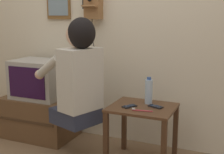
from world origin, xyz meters
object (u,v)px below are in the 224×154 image
object	(u,v)px
television	(39,79)
cell_phone_spare	(156,106)
cell_phone_held	(130,106)
person	(78,73)
wall_phone_antique	(93,2)
water_bottle	(149,91)
toothbrush	(141,110)

from	to	relation	value
television	cell_phone_spare	distance (m)	1.30
television	cell_phone_spare	xyz separation A→B (m)	(1.29, -0.12, -0.10)
television	cell_phone_held	bearing A→B (deg)	-10.76
person	television	bearing A→B (deg)	86.02
television	wall_phone_antique	bearing A→B (deg)	23.53
person	cell_phone_spare	world-z (taller)	person
cell_phone_held	wall_phone_antique	bearing A→B (deg)	174.55
person	wall_phone_antique	xyz separation A→B (m)	(-0.11, 0.50, 0.62)
water_bottle	toothbrush	size ratio (longest dim) A/B	1.40
person	toothbrush	size ratio (longest dim) A/B	5.57
television	wall_phone_antique	size ratio (longest dim) A/B	0.69
cell_phone_spare	toothbrush	world-z (taller)	toothbrush
cell_phone_held	toothbrush	size ratio (longest dim) A/B	0.81
cell_phone_held	toothbrush	bearing A→B (deg)	2.08
cell_phone_held	toothbrush	world-z (taller)	toothbrush
television	water_bottle	size ratio (longest dim) A/B	2.20
cell_phone_held	water_bottle	bearing A→B (deg)	86.90
water_bottle	wall_phone_antique	bearing A→B (deg)	158.14
person	water_bottle	world-z (taller)	person
wall_phone_antique	water_bottle	xyz separation A→B (m)	(0.68, -0.27, -0.78)
person	water_bottle	xyz separation A→B (m)	(0.57, 0.23, -0.16)
wall_phone_antique	cell_phone_held	bearing A→B (deg)	-37.87
water_bottle	cell_phone_held	bearing A→B (deg)	-125.52
person	cell_phone_spare	distance (m)	0.73
cell_phone_held	cell_phone_spare	xyz separation A→B (m)	(0.20, 0.08, 0.00)
television	toothbrush	bearing A→B (deg)	-12.97
television	cell_phone_spare	size ratio (longest dim) A/B	3.79
wall_phone_antique	toothbrush	size ratio (longest dim) A/B	4.44
wall_phone_antique	cell_phone_spare	xyz separation A→B (m)	(0.76, -0.35, -0.89)
cell_phone_held	cell_phone_spare	size ratio (longest dim) A/B	1.00
person	television	world-z (taller)	person
wall_phone_antique	toothbrush	distance (m)	1.23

